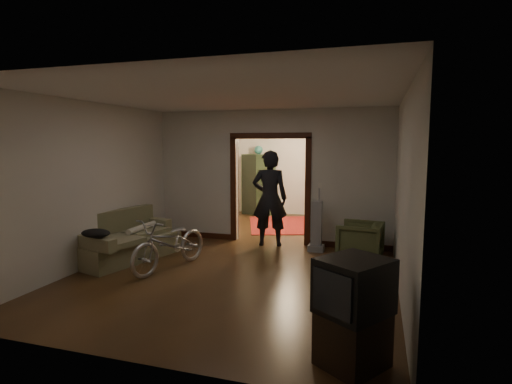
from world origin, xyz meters
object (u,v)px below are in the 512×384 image
at_px(sofa, 128,235).
at_px(person, 270,198).
at_px(locker, 258,184).
at_px(armchair, 360,241).
at_px(bicycle, 170,243).
at_px(desk, 333,206).

distance_m(sofa, person, 2.85).
xyz_separation_m(person, locker, (-1.29, 3.49, -0.09)).
relative_size(armchair, locker, 0.43).
xyz_separation_m(armchair, person, (-1.84, 0.54, 0.63)).
relative_size(sofa, locker, 1.06).
bearing_deg(armchair, person, -98.96).
xyz_separation_m(bicycle, person, (1.18, 2.02, 0.54)).
relative_size(sofa, desk, 1.88).
bearing_deg(person, locker, -80.17).
distance_m(sofa, armchair, 4.21).
bearing_deg(armchair, sofa, -66.28).
xyz_separation_m(bicycle, armchair, (3.01, 1.47, -0.09)).
xyz_separation_m(sofa, armchair, (4.05, 1.18, -0.09)).
bearing_deg(sofa, person, 52.73).
distance_m(person, locker, 3.72).
bearing_deg(sofa, armchair, 31.04).
distance_m(armchair, desk, 4.01).
bearing_deg(person, sofa, 27.55).
distance_m(bicycle, desk, 5.79).
height_order(bicycle, locker, locker).
xyz_separation_m(sofa, locker, (0.92, 5.22, 0.46)).
relative_size(bicycle, armchair, 2.19).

